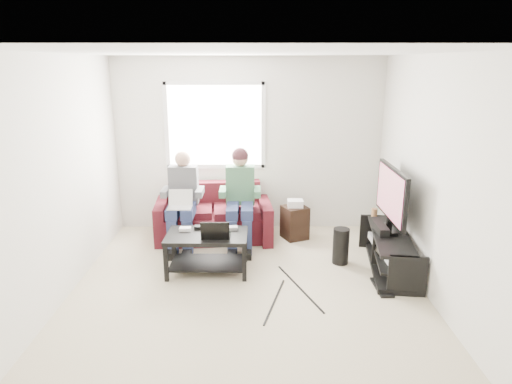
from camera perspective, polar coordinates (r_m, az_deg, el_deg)
floor at (r=5.20m, az=-1.11°, el=-12.96°), size 4.50×4.50×0.00m
ceiling at (r=4.55m, az=-1.29°, el=17.06°), size 4.50×4.50×0.00m
wall_back at (r=6.90m, az=-0.92°, el=5.85°), size 4.50×0.00×4.50m
wall_front at (r=2.60m, az=-1.91°, el=-11.89°), size 4.50×0.00×4.50m
wall_left at (r=5.14m, az=-24.08°, el=0.91°), size 0.00×4.50×4.50m
wall_right at (r=5.09m, az=21.97°, el=0.99°), size 0.00×4.50×4.50m
window at (r=6.86m, az=-5.16°, el=8.27°), size 1.48×0.04×1.28m
sofa at (r=6.75m, az=-5.31°, el=-3.27°), size 1.73×0.90×0.79m
person_left at (r=6.41m, az=-9.18°, el=-0.51°), size 0.40×0.70×1.32m
person_right at (r=6.33m, az=-2.01°, el=0.07°), size 0.40×0.71×1.36m
laptop_silver at (r=6.18m, az=-9.51°, el=-1.43°), size 0.33×0.24×0.24m
coffee_table at (r=5.66m, az=-6.14°, el=-6.44°), size 0.99×0.62×0.49m
laptop_black at (r=5.48m, az=-5.04°, el=-4.38°), size 0.34×0.24×0.24m
controller_a at (r=5.75m, az=-8.85°, el=-4.59°), size 0.14×0.09×0.04m
controller_b at (r=5.78m, az=-6.99°, el=-4.40°), size 0.14×0.10×0.04m
controller_c at (r=5.72m, az=-3.03°, el=-4.52°), size 0.15×0.10×0.04m
tv_stand at (r=5.98m, az=16.33°, el=-7.34°), size 0.62×1.48×0.47m
tv at (r=5.83m, az=16.58°, el=-0.43°), size 0.12×1.10×0.81m
soundbar at (r=5.93m, az=15.18°, el=-4.24°), size 0.12×0.50×0.10m
drink_cup at (r=6.42m, az=14.57°, el=-2.52°), size 0.08×0.08×0.12m
console_white at (r=5.61m, az=17.52°, el=-8.28°), size 0.30×0.22×0.06m
console_grey at (r=6.22m, az=15.62°, el=-5.58°), size 0.34×0.26×0.08m
console_black at (r=5.91m, az=16.52°, el=-6.86°), size 0.38×0.30×0.07m
subwoofer at (r=5.99m, az=10.55°, el=-6.66°), size 0.21×0.21×0.47m
keyboard_floor at (r=5.55m, az=15.46°, el=-11.42°), size 0.16×0.47×0.03m
end_table at (r=6.72m, az=4.87°, el=-3.64°), size 0.33×0.33×0.59m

